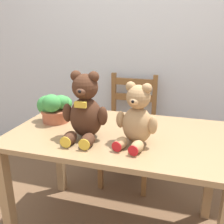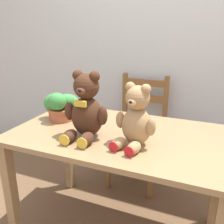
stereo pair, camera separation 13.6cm
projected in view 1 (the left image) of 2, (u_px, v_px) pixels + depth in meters
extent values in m
cube|color=silver|center=(147.00, 34.00, 2.22)|extent=(8.00, 0.04, 2.60)
cube|color=#9E7A51|center=(118.00, 135.00, 1.51)|extent=(1.29, 0.76, 0.03)
cube|color=#9E7A51|center=(7.00, 202.00, 1.50)|extent=(0.06, 0.06, 0.73)
cube|color=#9E7A51|center=(60.00, 152.00, 2.10)|extent=(0.06, 0.06, 0.73)
cube|color=#9E7A51|center=(210.00, 175.00, 1.78)|extent=(0.06, 0.06, 0.73)
cube|color=brown|center=(128.00, 134.00, 2.23)|extent=(0.43, 0.46, 0.03)
cube|color=brown|center=(145.00, 173.00, 2.06)|extent=(0.04, 0.04, 0.44)
cube|color=brown|center=(100.00, 166.00, 2.16)|extent=(0.04, 0.04, 0.44)
cube|color=brown|center=(153.00, 125.00, 2.36)|extent=(0.04, 0.04, 0.96)
cube|color=brown|center=(114.00, 121.00, 2.46)|extent=(0.04, 0.04, 0.96)
cube|color=brown|center=(134.00, 82.00, 2.28)|extent=(0.35, 0.03, 0.06)
cube|color=brown|center=(134.00, 97.00, 2.32)|extent=(0.35, 0.03, 0.06)
ellipsoid|color=#472819|center=(86.00, 117.00, 1.42)|extent=(0.19, 0.16, 0.23)
sphere|color=#472819|center=(85.00, 87.00, 1.36)|extent=(0.15, 0.15, 0.15)
sphere|color=#472819|center=(94.00, 77.00, 1.33)|extent=(0.06, 0.06, 0.06)
sphere|color=#472819|center=(76.00, 76.00, 1.36)|extent=(0.06, 0.06, 0.06)
ellipsoid|color=brown|center=(81.00, 91.00, 1.32)|extent=(0.06, 0.06, 0.05)
sphere|color=black|center=(80.00, 92.00, 1.29)|extent=(0.02, 0.02, 0.02)
ellipsoid|color=#472819|center=(103.00, 116.00, 1.37)|extent=(0.06, 0.06, 0.11)
ellipsoid|color=#472819|center=(67.00, 113.00, 1.42)|extent=(0.06, 0.06, 0.11)
ellipsoid|color=#472819|center=(88.00, 140.00, 1.32)|extent=(0.07, 0.12, 0.07)
cylinder|color=gold|center=(84.00, 145.00, 1.27)|extent=(0.06, 0.01, 0.06)
ellipsoid|color=#472819|center=(70.00, 138.00, 1.35)|extent=(0.07, 0.12, 0.07)
cylinder|color=gold|center=(65.00, 142.00, 1.30)|extent=(0.06, 0.01, 0.06)
cube|color=gold|center=(80.00, 105.00, 1.32)|extent=(0.07, 0.02, 0.03)
ellipsoid|color=tan|center=(137.00, 125.00, 1.35)|extent=(0.19, 0.17, 0.20)
sphere|color=tan|center=(138.00, 97.00, 1.30)|extent=(0.13, 0.13, 0.13)
sphere|color=tan|center=(147.00, 88.00, 1.26)|extent=(0.05, 0.05, 0.05)
sphere|color=tan|center=(131.00, 87.00, 1.30)|extent=(0.05, 0.05, 0.05)
ellipsoid|color=#E5B279|center=(135.00, 101.00, 1.26)|extent=(0.06, 0.06, 0.04)
sphere|color=black|center=(133.00, 102.00, 1.24)|extent=(0.02, 0.02, 0.02)
ellipsoid|color=tan|center=(153.00, 125.00, 1.28)|extent=(0.06, 0.06, 0.10)
ellipsoid|color=tan|center=(121.00, 119.00, 1.37)|extent=(0.06, 0.06, 0.10)
ellipsoid|color=tan|center=(137.00, 147.00, 1.26)|extent=(0.08, 0.11, 0.06)
cylinder|color=red|center=(133.00, 151.00, 1.22)|extent=(0.05, 0.02, 0.05)
ellipsoid|color=tan|center=(121.00, 143.00, 1.30)|extent=(0.08, 0.11, 0.06)
cylinder|color=red|center=(116.00, 147.00, 1.26)|extent=(0.05, 0.02, 0.05)
cylinder|color=#B25B3D|center=(56.00, 115.00, 1.68)|extent=(0.18, 0.18, 0.08)
cylinder|color=#B25B3D|center=(56.00, 111.00, 1.67)|extent=(0.19, 0.19, 0.02)
ellipsoid|color=#3D8E42|center=(61.00, 102.00, 1.64)|extent=(0.11, 0.10, 0.09)
ellipsoid|color=#3D8E42|center=(60.00, 103.00, 1.72)|extent=(0.17, 0.15, 0.11)
ellipsoid|color=#3D8E42|center=(48.00, 106.00, 1.66)|extent=(0.16, 0.11, 0.14)
ellipsoid|color=#3D8E42|center=(52.00, 103.00, 1.59)|extent=(0.12, 0.11, 0.12)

